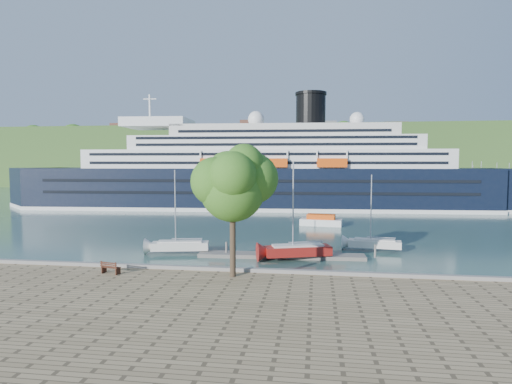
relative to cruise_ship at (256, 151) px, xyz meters
The scene contains 11 objects.
ground 58.83m from the cruise_ship, 83.44° to the right, with size 400.00×400.00×0.00m, color #2C4F48.
far_hillside 88.12m from the cruise_ship, 85.72° to the left, with size 400.00×50.00×24.00m, color #305020.
quay_coping 58.80m from the cruise_ship, 83.46° to the right, with size 220.00×0.50×0.30m, color slate.
cruise_ship is the anchor object (origin of this frame).
park_bench 60.57m from the cruise_ship, 93.32° to the right, with size 1.70×0.70×1.09m, color #451F13, non-canonical shape.
promenade_tree 59.59m from the cruise_ship, 83.70° to the right, with size 6.79×6.79×11.24m, color #29651A, non-canonical shape.
floating_pontoon 49.69m from the cruise_ship, 78.79° to the right, with size 17.45×2.13×0.39m, color gray, non-canonical shape.
sailboat_white_near 47.85m from the cruise_ship, 92.05° to the right, with size 6.78×1.88×8.76m, color silver, non-canonical shape.
sailboat_red 50.15m from the cruise_ship, 76.98° to the right, with size 7.47×2.08×9.65m, color maroon, non-canonical shape.
sailboat_white_far 47.58m from the cruise_ship, 65.37° to the right, with size 6.36×1.77×8.21m, color silver, non-canonical shape.
tender_launch 29.79m from the cruise_ship, 59.98° to the right, with size 6.58×2.25×1.82m, color #E44B0D, non-canonical shape.
Camera 1 is at (6.43, -34.45, 10.02)m, focal length 30.00 mm.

